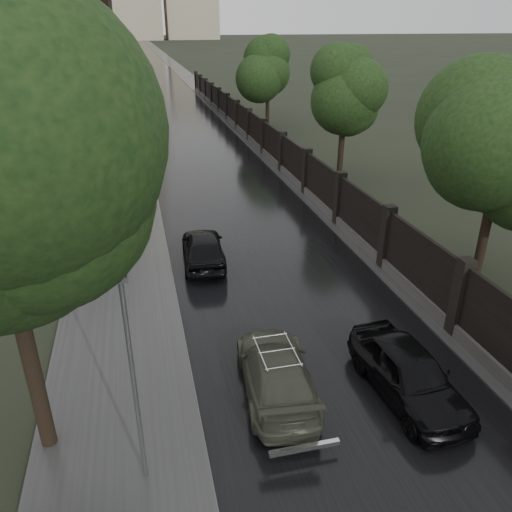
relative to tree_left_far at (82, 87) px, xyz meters
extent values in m
plane|color=black|center=(8.00, -30.00, -5.24)|extent=(800.00, 800.00, 0.00)
cube|color=black|center=(8.00, 160.00, -5.23)|extent=(8.00, 420.00, 0.02)
cube|color=#2D2D2D|center=(2.00, 160.00, -5.16)|extent=(4.00, 420.00, 0.16)
cube|color=#2D2D2D|center=(13.50, 160.00, -5.20)|extent=(3.00, 420.00, 0.08)
cube|color=#383533|center=(12.60, 2.00, -4.99)|extent=(0.40, 75.00, 0.50)
cube|color=black|center=(12.60, 2.00, -3.74)|extent=(0.15, 75.00, 2.00)
cube|color=black|center=(12.60, 40.00, -3.89)|extent=(0.45, 0.45, 2.70)
cylinder|color=black|center=(0.40, -27.00, -1.67)|extent=(0.36, 0.36, 7.15)
cylinder|color=black|center=(0.00, 0.00, -2.32)|extent=(0.36, 0.36, 5.85)
sphere|color=black|center=(0.00, 0.00, 0.02)|extent=(4.25, 4.25, 4.25)
cylinder|color=black|center=(15.50, -22.00, -2.48)|extent=(0.36, 0.36, 5.53)
sphere|color=black|center=(15.50, -22.00, -0.27)|extent=(4.08, 4.08, 4.08)
cylinder|color=black|center=(15.50, -8.00, -2.48)|extent=(0.36, 0.36, 5.53)
sphere|color=black|center=(15.50, -8.00, -0.27)|extent=(4.08, 4.08, 4.08)
cylinder|color=black|center=(15.50, 10.00, -2.48)|extent=(0.36, 0.36, 5.53)
sphere|color=black|center=(15.50, 10.00, -0.27)|extent=(4.08, 4.08, 4.08)
cylinder|color=#59595E|center=(2.60, -28.50, -2.74)|extent=(0.10, 0.10, 5.00)
cube|color=#59595E|center=(2.60, -28.50, -0.19)|extent=(0.25, 0.12, 0.12)
cylinder|color=#59595E|center=(3.70, -5.00, -3.74)|extent=(0.12, 0.12, 3.00)
imported|color=#59595E|center=(3.70, -5.00, -1.74)|extent=(0.16, 0.20, 1.00)
sphere|color=#FF0C0C|center=(3.70, -5.15, -1.89)|extent=(0.14, 0.14, 0.14)
imported|color=#404235|center=(6.20, -26.33, -4.59)|extent=(2.25, 4.64, 1.30)
imported|color=black|center=(5.41, -17.89, -4.52)|extent=(1.97, 4.32, 1.44)
imported|color=black|center=(9.60, -27.32, -4.50)|extent=(2.02, 4.44, 1.48)
camera|label=1|loc=(3.12, -36.79, 4.02)|focal=35.00mm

